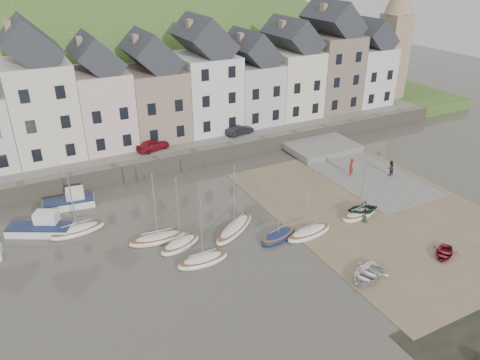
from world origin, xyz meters
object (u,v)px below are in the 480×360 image
rowboat_red (444,253)px  car_right (240,130)px  person_red (351,167)px  rowboat_white (367,274)px  person_dark (390,168)px  rowboat_green (363,208)px  sailboat_0 (77,230)px  car_left (153,145)px

rowboat_red → car_right: bearing=157.3°
person_red → car_right: car_right is taller
rowboat_white → rowboat_red: 7.15m
rowboat_red → person_dark: 14.34m
rowboat_white → car_right: car_right is taller
rowboat_green → person_dark: person_dark is taller
rowboat_white → person_dark: person_dark is taller
rowboat_white → car_right: 26.85m
sailboat_0 → car_left: sailboat_0 is taller
rowboat_red → rowboat_white: bearing=-125.8°
person_red → car_right: bearing=-98.2°
rowboat_red → car_left: car_left is taller
sailboat_0 → person_red: (27.51, -1.84, 0.80)m
rowboat_green → person_red: bearing=162.1°
sailboat_0 → person_red: bearing=-3.8°
rowboat_green → person_dark: bearing=136.6°
rowboat_green → car_left: size_ratio=0.79×
car_left → person_red: bearing=-141.2°
car_left → car_right: car_left is taller
rowboat_white → car_left: size_ratio=0.93×
sailboat_0 → car_left: bearing=46.7°
person_red → car_left: size_ratio=0.51×
car_left → person_dark: bearing=-139.8°
rowboat_green → person_red: person_red is taller
rowboat_red → person_red: 14.93m
sailboat_0 → person_dark: size_ratio=3.87×
rowboat_red → rowboat_green: bearing=160.8°
person_dark → car_left: (-21.06, 14.53, 1.29)m
rowboat_green → car_left: (-12.92, 19.60, 1.40)m
rowboat_white → person_red: person_red is taller
rowboat_green → car_right: car_right is taller
rowboat_white → person_red: size_ratio=1.82×
person_red → car_left: bearing=-71.9°
sailboat_0 → car_right: bearing=27.3°
person_red → car_right: size_ratio=0.54×
person_dark → person_red: bearing=-36.5°
person_dark → car_right: 17.86m
rowboat_red → car_right: size_ratio=0.74×
car_left → rowboat_white: bearing=-179.8°
sailboat_0 → person_dark: (31.20, -3.75, 0.67)m
person_dark → car_right: bearing=-63.7°
person_red → car_left: car_left is taller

